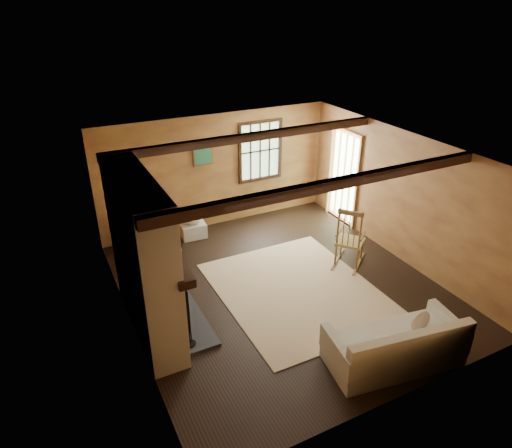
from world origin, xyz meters
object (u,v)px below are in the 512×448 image
fireplace (145,263)px  rocking_chair (350,240)px  sofa (396,348)px  laundry_basket (193,230)px  armchair (151,237)px

fireplace → rocking_chair: size_ratio=2.06×
sofa → laundry_basket: size_ratio=3.87×
laundry_basket → armchair: armchair is taller
fireplace → laundry_basket: size_ratio=4.80×
sofa → armchair: bearing=125.0°
fireplace → laundry_basket: bearing=57.8°
sofa → armchair: (-2.16, 4.37, 0.10)m
laundry_basket → rocking_chair: bearing=-45.9°
laundry_basket → armchair: size_ratio=0.63×
fireplace → rocking_chair: (3.72, 0.11, -0.61)m
rocking_chair → laundry_basket: (-2.22, 2.29, -0.34)m
rocking_chair → armchair: rocking_chair is taller
rocking_chair → sofa: size_ratio=0.60×
armchair → fireplace: bearing=52.5°
fireplace → sofa: bearing=-39.6°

